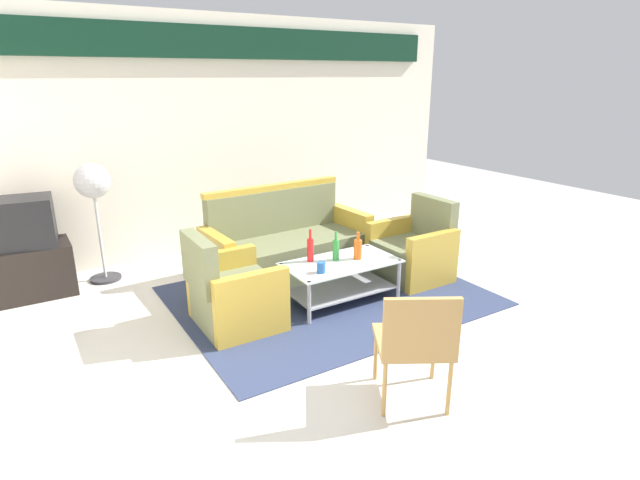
{
  "coord_description": "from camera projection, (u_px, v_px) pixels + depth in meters",
  "views": [
    {
      "loc": [
        -2.43,
        -2.98,
        2.13
      ],
      "look_at": [
        -0.06,
        0.86,
        0.65
      ],
      "focal_mm": 28.59,
      "sensor_mm": 36.0,
      "label": 1
    }
  ],
  "objects": [
    {
      "name": "armchair_left",
      "position": [
        233.0,
        295.0,
        4.45
      ],
      "size": [
        0.7,
        0.76,
        0.85
      ],
      "rotation": [
        0.0,
        0.0,
        -1.57
      ],
      "color": "#6B704C",
      "rests_on": "rug"
    },
    {
      "name": "ground_plane",
      "position": [
        380.0,
        339.0,
        4.28
      ],
      "size": [
        14.0,
        14.0,
        0.0
      ],
      "primitive_type": "plane",
      "color": "beige"
    },
    {
      "name": "armchair_right",
      "position": [
        413.0,
        252.0,
        5.5
      ],
      "size": [
        0.71,
        0.77,
        0.85
      ],
      "rotation": [
        0.0,
        0.0,
        1.58
      ],
      "color": "#6B704C",
      "rests_on": "rug"
    },
    {
      "name": "television",
      "position": [
        20.0,
        223.0,
        4.9
      ],
      "size": [
        0.65,
        0.51,
        0.48
      ],
      "rotation": [
        0.0,
        0.0,
        3.03
      ],
      "color": "black",
      "rests_on": "tv_stand"
    },
    {
      "name": "cup",
      "position": [
        321.0,
        267.0,
        4.6
      ],
      "size": [
        0.08,
        0.08,
        0.1
      ],
      "primitive_type": "cylinder",
      "color": "#2659A5",
      "rests_on": "coffee_table"
    },
    {
      "name": "bottle_red",
      "position": [
        310.0,
        249.0,
        4.86
      ],
      "size": [
        0.06,
        0.06,
        0.32
      ],
      "color": "red",
      "rests_on": "coffee_table"
    },
    {
      "name": "wall_back",
      "position": [
        231.0,
        129.0,
        6.29
      ],
      "size": [
        6.52,
        0.19,
        2.8
      ],
      "color": "silver",
      "rests_on": "ground"
    },
    {
      "name": "pedestal_fan",
      "position": [
        93.0,
        188.0,
        5.21
      ],
      "size": [
        0.36,
        0.36,
        1.27
      ],
      "color": "#2D2D33",
      "rests_on": "ground"
    },
    {
      "name": "bottle_orange",
      "position": [
        358.0,
        249.0,
        4.93
      ],
      "size": [
        0.08,
        0.08,
        0.27
      ],
      "color": "#D85919",
      "rests_on": "coffee_table"
    },
    {
      "name": "tv_stand",
      "position": [
        29.0,
        271.0,
        5.05
      ],
      "size": [
        0.8,
        0.5,
        0.52
      ],
      "primitive_type": "cube",
      "color": "black",
      "rests_on": "ground"
    },
    {
      "name": "coffee_table",
      "position": [
        341.0,
        275.0,
        4.92
      ],
      "size": [
        1.1,
        0.6,
        0.4
      ],
      "color": "silver",
      "rests_on": "rug"
    },
    {
      "name": "wicker_chair",
      "position": [
        416.0,
        339.0,
        3.29
      ],
      "size": [
        0.66,
        0.66,
        0.84
      ],
      "rotation": [
        0.0,
        0.0,
        -0.53
      ],
      "color": "#AD844C",
      "rests_on": "ground"
    },
    {
      "name": "bottle_green",
      "position": [
        336.0,
        249.0,
        4.9
      ],
      "size": [
        0.06,
        0.06,
        0.28
      ],
      "color": "#2D8C38",
      "rests_on": "coffee_table"
    },
    {
      "name": "couch",
      "position": [
        287.0,
        247.0,
        5.58
      ],
      "size": [
        1.83,
        0.82,
        0.96
      ],
      "rotation": [
        0.0,
        0.0,
        3.19
      ],
      "color": "#6B704C",
      "rests_on": "rug"
    },
    {
      "name": "rug",
      "position": [
        329.0,
        296.0,
        5.11
      ],
      "size": [
        2.92,
        2.28,
        0.01
      ],
      "primitive_type": "cube",
      "color": "#2D3856",
      "rests_on": "ground"
    }
  ]
}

